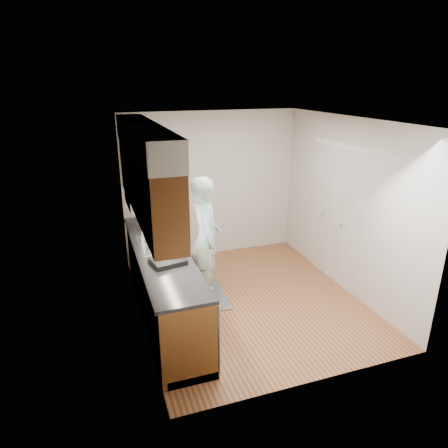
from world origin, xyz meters
name	(u,v)px	position (x,y,z in m)	size (l,w,h in m)	color
floor	(248,299)	(0.00, 0.00, 0.00)	(3.50, 3.50, 0.00)	#9F633C
ceiling	(253,120)	(0.00, 0.00, 2.50)	(3.50, 3.50, 0.00)	white
wall_left	(136,230)	(-1.50, 0.00, 1.25)	(0.02, 3.50, 2.50)	beige
wall_right	(347,206)	(1.50, 0.00, 1.25)	(0.02, 3.50, 2.50)	beige
wall_back	(211,186)	(0.00, 1.75, 1.25)	(3.00, 0.02, 2.50)	beige
counter	(164,282)	(-1.20, 0.00, 0.49)	(0.64, 2.80, 1.30)	brown
upper_cabinets	(145,171)	(-1.33, 0.05, 1.95)	(0.47, 2.80, 1.21)	brown
closet_door	(333,215)	(1.49, 0.30, 1.02)	(0.02, 1.22, 2.05)	white
floor_mat	(207,296)	(-0.54, 0.28, 0.01)	(0.53, 0.90, 0.02)	slate
person	(206,231)	(-0.54, 0.28, 1.02)	(0.70, 0.47, 2.00)	#A9CBCE
soap_bottle_a	(143,222)	(-1.31, 0.80, 1.06)	(0.09, 0.09, 0.24)	silver
soap_bottle_b	(159,222)	(-1.09, 0.83, 1.03)	(0.08, 0.08, 0.17)	silver
soap_bottle_c	(144,222)	(-1.28, 0.93, 1.02)	(0.12, 0.12, 0.15)	silver
steel_can	(165,225)	(-1.01, 0.74, 1.00)	(0.07, 0.07, 0.12)	#A5A5AA
dish_rack	(168,261)	(-1.20, -0.41, 0.97)	(0.37, 0.31, 0.06)	black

